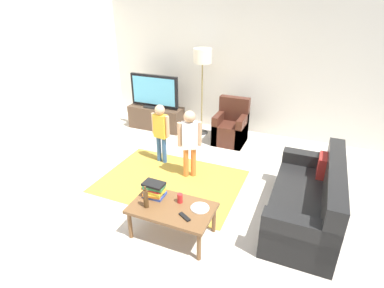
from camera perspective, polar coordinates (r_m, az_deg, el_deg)
ground at (r=4.52m, az=-3.03°, el=-10.51°), size 7.80×7.80×0.00m
wall_back at (r=6.60m, az=8.44°, el=13.94°), size 6.00×0.12×2.70m
wall_left at (r=5.82m, az=-31.36°, el=8.91°), size 0.12×6.00×2.70m
area_rug at (r=4.96m, az=-3.99°, el=-6.90°), size 2.20×1.60×0.01m
tv_stand at (r=6.87m, az=-6.71°, el=4.89°), size 1.20×0.44×0.50m
tv at (r=6.67m, az=-7.07°, el=9.68°), size 1.10×0.28×0.71m
couch at (r=4.28m, az=21.31°, el=-10.18°), size 0.80×1.80×0.86m
armchair at (r=6.19m, az=7.32°, el=2.98°), size 0.60×0.60×0.90m
floor_lamp at (r=6.22m, az=1.97°, el=15.30°), size 0.36×0.36×1.78m
child_near_tv at (r=5.26m, az=-5.89°, el=2.89°), size 0.36×0.17×1.07m
child_center at (r=4.77m, az=-0.45°, el=1.07°), size 0.34×0.23×1.14m
coffee_table at (r=3.75m, az=-3.74°, el=-12.23°), size 1.00×0.60×0.42m
book_stack at (r=3.86m, az=-7.09°, el=-8.46°), size 0.28×0.23×0.20m
bottle at (r=3.68m, az=-8.64°, el=-10.05°), size 0.06×0.06×0.29m
tv_remote at (r=3.55m, az=-1.39°, el=-13.46°), size 0.17×0.13×0.02m
soda_can at (r=3.75m, az=-2.27°, el=-10.08°), size 0.07×0.07×0.12m
plate at (r=3.68m, az=1.51°, el=-11.87°), size 0.22×0.22×0.02m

